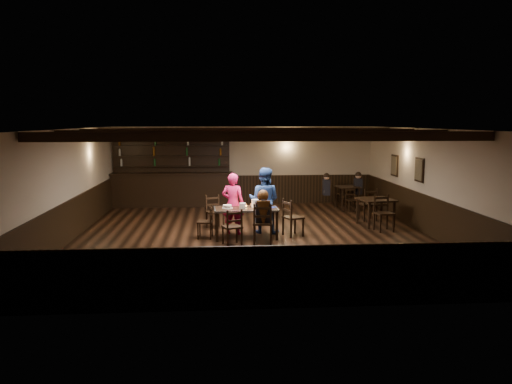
{
  "coord_description": "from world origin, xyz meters",
  "views": [
    {
      "loc": [
        -0.84,
        -12.37,
        2.89
      ],
      "look_at": [
        0.08,
        0.2,
        1.09
      ],
      "focal_mm": 35.0,
      "sensor_mm": 36.0,
      "label": 1
    }
  ],
  "objects": [
    {
      "name": "menu_red",
      "position": [
        0.29,
        -0.28,
        0.75
      ],
      "size": [
        0.28,
        0.21,
        0.0
      ],
      "primitive_type": "cube",
      "rotation": [
        0.0,
        0.0,
        0.09
      ],
      "color": "maroon",
      "rests_on": "dining_table"
    },
    {
      "name": "chair_far_pushed",
      "position": [
        -1.01,
        1.02,
        0.52
      ],
      "size": [
        0.54,
        0.53,
        0.89
      ],
      "color": "black",
      "rests_on": "ground"
    },
    {
      "name": "drink_glass",
      "position": [
        0.1,
        -0.06,
        0.81
      ],
      "size": [
        0.07,
        0.07,
        0.11
      ],
      "primitive_type": "cylinder",
      "color": "silver",
      "rests_on": "dining_table"
    },
    {
      "name": "room_shell",
      "position": [
        0.01,
        0.04,
        1.75
      ],
      "size": [
        9.02,
        10.02,
        2.71
      ],
      "color": "#BBB19B",
      "rests_on": "ground"
    },
    {
      "name": "plate_stack_b",
      "position": [
        0.03,
        -0.12,
        0.85
      ],
      "size": [
        0.17,
        0.17,
        0.2
      ],
      "primitive_type": "cylinder",
      "color": "white",
      "rests_on": "dining_table"
    },
    {
      "name": "bg_patron_left",
      "position": [
        2.67,
        3.73,
        0.83
      ],
      "size": [
        0.24,
        0.37,
        0.73
      ],
      "color": "black",
      "rests_on": "ground"
    },
    {
      "name": "cake",
      "position": [
        -0.66,
        -0.2,
        0.79
      ],
      "size": [
        0.27,
        0.27,
        0.09
      ],
      "color": "white",
      "rests_on": "dining_table"
    },
    {
      "name": "ground",
      "position": [
        0.0,
        0.0,
        0.0
      ],
      "size": [
        10.0,
        10.0,
        0.0
      ],
      "primitive_type": "plane",
      "color": "black",
      "rests_on": "ground"
    },
    {
      "name": "chair_end_left",
      "position": [
        -1.15,
        -0.17,
        0.48
      ],
      "size": [
        0.4,
        0.42,
        0.82
      ],
      "color": "black",
      "rests_on": "ground"
    },
    {
      "name": "bg_patron_right",
      "position": [
        3.77,
        3.87,
        0.84
      ],
      "size": [
        0.23,
        0.37,
        0.74
      ],
      "color": "black",
      "rests_on": "ground"
    },
    {
      "name": "chair_near_right",
      "position": [
        0.16,
        -0.9,
        0.57
      ],
      "size": [
        0.5,
        0.48,
        0.98
      ],
      "color": "black",
      "rests_on": "ground"
    },
    {
      "name": "seated_person",
      "position": [
        0.17,
        -0.83,
        0.85
      ],
      "size": [
        0.35,
        0.53,
        0.86
      ],
      "color": "black",
      "rests_on": "ground"
    },
    {
      "name": "woman_pink",
      "position": [
        -0.51,
        0.23,
        0.79
      ],
      "size": [
        0.66,
        0.52,
        1.58
      ],
      "primitive_type": "imported",
      "rotation": [
        0.0,
        0.0,
        2.87
      ],
      "color": "#DE266E",
      "rests_on": "ground"
    },
    {
      "name": "chair_near_left",
      "position": [
        -0.54,
        -1.0,
        0.51
      ],
      "size": [
        0.51,
        0.5,
        0.87
      ],
      "color": "black",
      "rests_on": "ground"
    },
    {
      "name": "dining_table",
      "position": [
        -0.2,
        -0.22,
        0.67
      ],
      "size": [
        1.6,
        0.84,
        0.75
      ],
      "color": "black",
      "rests_on": "ground"
    },
    {
      "name": "back_table_b",
      "position": [
        3.38,
        3.74,
        0.64
      ],
      "size": [
        0.81,
        0.81,
        0.75
      ],
      "color": "black",
      "rests_on": "ground"
    },
    {
      "name": "bar_counter",
      "position": [
        -2.48,
        4.72,
        0.73
      ],
      "size": [
        4.16,
        0.7,
        2.2
      ],
      "color": "black",
      "rests_on": "ground"
    },
    {
      "name": "chair_end_right",
      "position": [
        0.93,
        -0.12,
        0.55
      ],
      "size": [
        0.56,
        0.58,
        0.95
      ],
      "color": "black",
      "rests_on": "ground"
    },
    {
      "name": "back_table_a",
      "position": [
        3.48,
        1.01,
        0.66
      ],
      "size": [
        1.03,
        1.03,
        0.75
      ],
      "color": "black",
      "rests_on": "ground"
    },
    {
      "name": "plate_stack_a",
      "position": [
        -0.28,
        -0.3,
        0.82
      ],
      "size": [
        0.15,
        0.15,
        0.14
      ],
      "primitive_type": "cylinder",
      "color": "white",
      "rests_on": "dining_table"
    },
    {
      "name": "man_blue",
      "position": [
        0.3,
        0.33,
        0.85
      ],
      "size": [
        1.0,
        0.89,
        1.7
      ],
      "primitive_type": "imported",
      "rotation": [
        0.0,
        0.0,
        2.79
      ],
      "color": "navy",
      "rests_on": "ground"
    },
    {
      "name": "tea_light",
      "position": [
        -0.19,
        -0.12,
        0.78
      ],
      "size": [
        0.05,
        0.05,
        0.06
      ],
      "color": "#A5A8AD",
      "rests_on": "dining_table"
    },
    {
      "name": "menu_blue",
      "position": [
        0.4,
        -0.11,
        0.75
      ],
      "size": [
        0.39,
        0.36,
        0.0
      ],
      "primitive_type": "cube",
      "rotation": [
        0.0,
        0.0,
        -0.54
      ],
      "color": "#101B54",
      "rests_on": "dining_table"
    },
    {
      "name": "pepper_shaker",
      "position": [
        0.26,
        -0.33,
        0.8
      ],
      "size": [
        0.04,
        0.04,
        0.09
      ],
      "primitive_type": "cylinder",
      "color": "#A5A8AD",
      "rests_on": "dining_table"
    },
    {
      "name": "salt_shaker",
      "position": [
        0.13,
        -0.29,
        0.8
      ],
      "size": [
        0.04,
        0.04,
        0.1
      ],
      "primitive_type": "cylinder",
      "color": "silver",
      "rests_on": "dining_table"
    }
  ]
}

